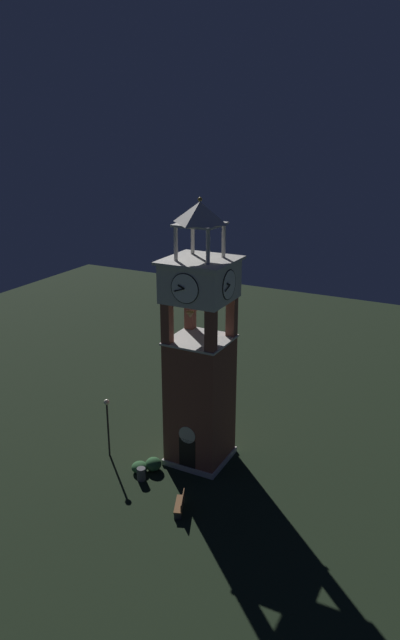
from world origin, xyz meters
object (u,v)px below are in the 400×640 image
Objects in this scene: park_bench at (180,504)px; lamp_post at (107,417)px; trash_bin at (141,474)px; clock_tower at (200,364)px.

park_bench is 0.41× the size of lamp_post.
park_bench is at bearing -22.72° from trash_bin.
lamp_post is at bearing -155.95° from clock_tower.
park_bench is 3.79m from trash_bin.
lamp_post is (-5.34, -2.38, -3.77)m from clock_tower.
clock_tower is 8.10m from park_bench.
lamp_post is at bearing 157.94° from trash_bin.
clock_tower reaches higher than trash_bin.
clock_tower is 4.12× the size of lamp_post.
clock_tower is at bearing 24.05° from lamp_post.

